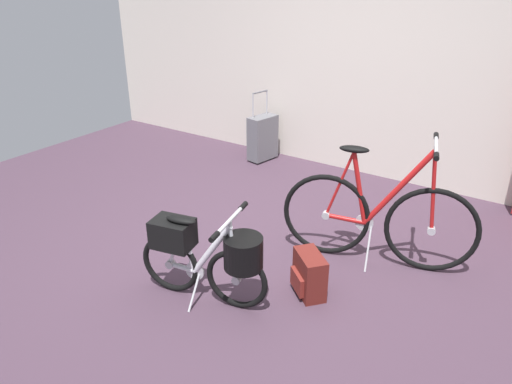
# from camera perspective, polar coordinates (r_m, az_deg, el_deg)

# --- Properties ---
(ground_plane) EXTENTS (7.33, 7.33, 0.00)m
(ground_plane) POSITION_cam_1_polar(r_m,az_deg,el_deg) (3.93, -1.25, -7.89)
(ground_plane) COLOR #473342
(back_wall) EXTENTS (7.33, 0.10, 3.12)m
(back_wall) POSITION_cam_1_polar(r_m,az_deg,el_deg) (5.36, 13.38, 18.21)
(back_wall) COLOR silver
(back_wall) RESTS_ON ground_plane
(folding_bike_foreground) EXTENTS (0.95, 0.53, 0.69)m
(folding_bike_foreground) POSITION_cam_1_polar(r_m,az_deg,el_deg) (3.31, -5.69, -7.22)
(folding_bike_foreground) COLOR black
(folding_bike_foreground) RESTS_ON ground_plane
(display_bike_left) EXTENTS (1.44, 0.56, 1.03)m
(display_bike_left) POSITION_cam_1_polar(r_m,az_deg,el_deg) (3.83, 14.05, -2.96)
(display_bike_left) COLOR black
(display_bike_left) RESTS_ON ground_plane
(rolling_suitcase) EXTENTS (0.25, 0.39, 0.83)m
(rolling_suitcase) POSITION_cam_1_polar(r_m,az_deg,el_deg) (5.82, 0.78, 6.42)
(rolling_suitcase) COLOR slate
(rolling_suitcase) RESTS_ON ground_plane
(backpack_on_floor) EXTENTS (0.32, 0.31, 0.32)m
(backpack_on_floor) POSITION_cam_1_polar(r_m,az_deg,el_deg) (3.50, 6.23, -9.60)
(backpack_on_floor) COLOR maroon
(backpack_on_floor) RESTS_ON ground_plane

